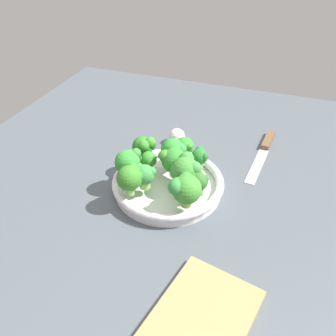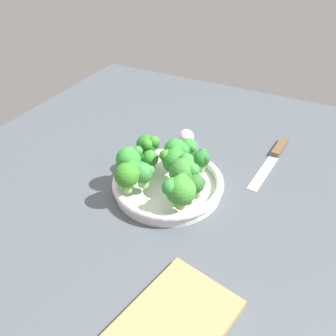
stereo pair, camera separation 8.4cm
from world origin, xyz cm
name	(u,v)px [view 1 (the left image)]	position (x,y,z in cm)	size (l,w,h in cm)	color
ground_plane	(183,192)	(0.00, 0.00, -1.25)	(130.00, 130.00, 2.50)	#4A525A
bowl	(168,184)	(-1.95, 3.21, 1.87)	(27.27, 27.27, 3.67)	white
broccoli_floret_0	(173,151)	(3.93, 3.92, 7.79)	(6.88, 6.50, 7.00)	#7DC059
broccoli_floret_1	(145,175)	(-6.97, 7.08, 7.25)	(4.82, 5.00, 6.10)	#93CD64
broccoli_floret_2	(199,181)	(-4.83, -5.10, 7.10)	(5.00, 4.54, 5.62)	#79B550
broccoli_floret_3	(172,159)	(-0.02, 2.81, 7.99)	(6.86, 6.74, 7.14)	#92CF74
broccoli_floret_4	(184,188)	(-9.66, -3.27, 8.30)	(7.45, 6.98, 7.72)	#88B54D
broccoli_floret_5	(144,147)	(2.90, 11.26, 8.03)	(5.38, 6.05, 7.07)	#89B853
broccoli_floret_6	(128,162)	(-4.27, 12.41, 7.90)	(6.52, 6.09, 7.23)	#91D765
broccoli_floret_7	(131,177)	(-9.90, 9.19, 8.30)	(6.53, 5.79, 7.43)	#88B955
broccoli_floret_8	(184,147)	(7.48, 2.13, 6.99)	(4.91, 4.83, 5.90)	#8FC659
broccoli_floret_9	(186,169)	(-2.83, -1.44, 8.04)	(7.22, 7.20, 7.70)	#84B84F
broccoli_floret_10	(148,160)	(-0.68, 8.75, 6.76)	(4.09, 4.43, 5.32)	#90D066
broccoli_floret_11	(200,157)	(4.56, -2.79, 7.04)	(4.44, 4.38, 5.49)	#7FB94F
knife	(264,149)	(23.98, -16.93, 0.55)	(26.71, 4.85, 1.50)	silver
cutting_board	(196,327)	(-34.60, -13.41, 0.80)	(24.10, 15.23, 1.60)	tan
garlic_bulb	(177,136)	(19.38, 8.04, 2.30)	(4.59, 4.59, 4.59)	silver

